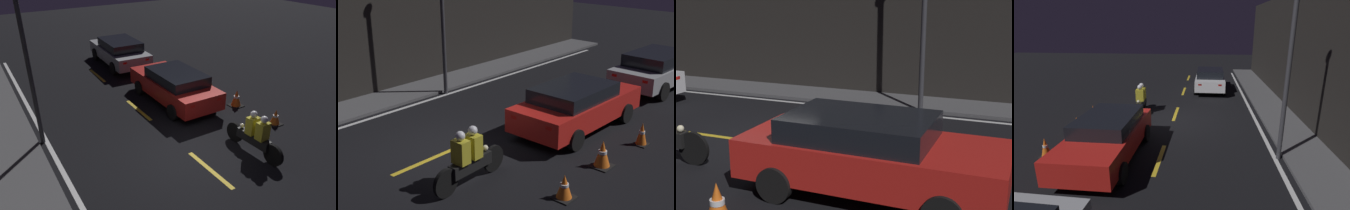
# 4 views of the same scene
# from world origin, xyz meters

# --- Properties ---
(ground_plane) EXTENTS (56.00, 56.00, 0.00)m
(ground_plane) POSITION_xyz_m (0.00, 0.00, 0.00)
(ground_plane) COLOR black
(raised_curb) EXTENTS (28.00, 1.67, 0.10)m
(raised_curb) POSITION_xyz_m (0.00, 4.74, 0.05)
(raised_curb) COLOR #4C4C4F
(raised_curb) RESTS_ON ground
(building_front) EXTENTS (28.00, 0.30, 5.67)m
(building_front) POSITION_xyz_m (0.00, 5.73, 2.83)
(building_front) COLOR black
(building_front) RESTS_ON ground
(lane_dash_c) EXTENTS (2.00, 0.14, 0.01)m
(lane_dash_c) POSITION_xyz_m (-1.00, 0.00, 0.00)
(lane_dash_c) COLOR gold
(lane_dash_c) RESTS_ON ground
(lane_dash_d) EXTENTS (2.00, 0.14, 0.01)m
(lane_dash_d) POSITION_xyz_m (3.50, 0.00, 0.00)
(lane_dash_d) COLOR gold
(lane_dash_d) RESTS_ON ground
(lane_solid_kerb) EXTENTS (25.20, 0.14, 0.01)m
(lane_solid_kerb) POSITION_xyz_m (0.00, 3.66, 0.00)
(lane_solid_kerb) COLOR silver
(lane_solid_kerb) RESTS_ON ground
(taxi_red) EXTENTS (4.42, 2.00, 1.37)m
(taxi_red) POSITION_xyz_m (3.45, -1.64, 0.74)
(taxi_red) COLOR red
(taxi_red) RESTS_ON ground
(traffic_cone_mid) EXTENTS (0.52, 0.52, 0.69)m
(traffic_cone_mid) POSITION_xyz_m (1.77, -3.53, 0.34)
(traffic_cone_mid) COLOR black
(traffic_cone_mid) RESTS_ON ground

